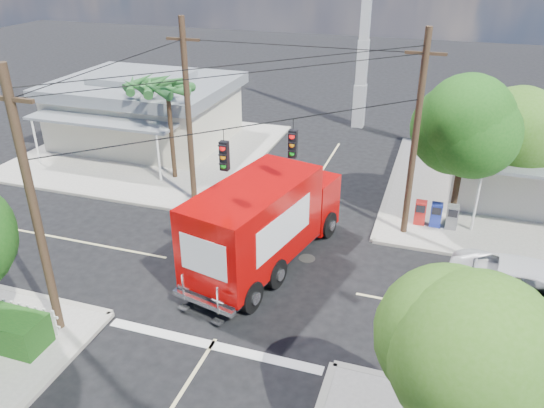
% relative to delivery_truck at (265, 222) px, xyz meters
% --- Properties ---
extents(ground, '(120.00, 120.00, 0.00)m').
position_rel_delivery_truck_xyz_m(ground, '(-0.04, -0.98, -1.91)').
color(ground, black).
rests_on(ground, ground).
extents(sidewalk_ne, '(14.12, 14.12, 0.14)m').
position_rel_delivery_truck_xyz_m(sidewalk_ne, '(10.84, 9.90, -1.84)').
color(sidewalk_ne, gray).
rests_on(sidewalk_ne, ground).
extents(sidewalk_nw, '(14.12, 14.12, 0.14)m').
position_rel_delivery_truck_xyz_m(sidewalk_nw, '(-10.92, 9.90, -1.84)').
color(sidewalk_nw, gray).
rests_on(sidewalk_nw, ground).
extents(road_markings, '(32.00, 32.00, 0.01)m').
position_rel_delivery_truck_xyz_m(road_markings, '(-0.04, -2.46, -1.90)').
color(road_markings, beige).
rests_on(road_markings, ground).
extents(building_nw, '(10.80, 10.20, 4.30)m').
position_rel_delivery_truck_xyz_m(building_nw, '(-12.04, 11.48, 0.31)').
color(building_nw, beige).
rests_on(building_nw, sidewalk_nw).
extents(radio_tower, '(0.80, 0.80, 17.00)m').
position_rel_delivery_truck_xyz_m(radio_tower, '(0.46, 19.02, 3.74)').
color(radio_tower, silver).
rests_on(radio_tower, ground).
extents(tree_ne_front, '(4.21, 4.14, 6.66)m').
position_rel_delivery_truck_xyz_m(tree_ne_front, '(7.17, 5.77, 2.86)').
color(tree_ne_front, '#422D1C').
rests_on(tree_ne_front, sidewalk_ne).
extents(tree_ne_back, '(3.77, 3.66, 5.82)m').
position_rel_delivery_truck_xyz_m(tree_ne_back, '(9.77, 7.97, 2.28)').
color(tree_ne_back, '#422D1C').
rests_on(tree_ne_back, sidewalk_ne).
extents(tree_se, '(3.67, 3.54, 5.62)m').
position_rel_delivery_truck_xyz_m(tree_se, '(6.97, -8.23, 2.14)').
color(tree_se, '#422D1C').
rests_on(tree_se, sidewalk_se).
extents(palm_nw_front, '(3.01, 3.08, 5.59)m').
position_rel_delivery_truck_xyz_m(palm_nw_front, '(-7.54, 6.52, 3.14)').
color(palm_nw_front, '#422D1C').
rests_on(palm_nw_front, sidewalk_nw).
extents(palm_nw_back, '(3.01, 3.08, 5.19)m').
position_rel_delivery_truck_xyz_m(palm_nw_back, '(-9.54, 8.02, 2.77)').
color(palm_nw_back, '#422D1C').
rests_on(palm_nw_back, sidewalk_nw).
extents(utility_poles, '(12.00, 10.68, 9.00)m').
position_rel_delivery_truck_xyz_m(utility_poles, '(-1.62, 0.62, 2.77)').
color(utility_poles, '#473321').
rests_on(utility_poles, ground).
extents(vending_boxes, '(1.90, 0.50, 1.10)m').
position_rel_delivery_truck_xyz_m(vending_boxes, '(6.46, 5.22, -1.22)').
color(vending_boxes, red).
rests_on(vending_boxes, sidewalk_ne).
extents(delivery_truck, '(4.43, 9.01, 3.75)m').
position_rel_delivery_truck_xyz_m(delivery_truck, '(0.00, 0.00, 0.00)').
color(delivery_truck, black).
rests_on(delivery_truck, ground).
extents(parked_car, '(6.27, 3.29, 1.68)m').
position_rel_delivery_truck_xyz_m(parked_car, '(10.13, 0.21, -1.06)').
color(parked_car, silver).
rests_on(parked_car, ground).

